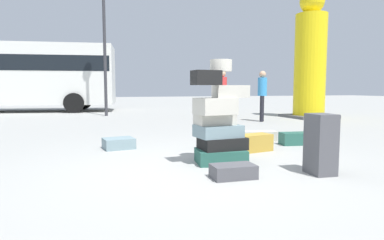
{
  "coord_description": "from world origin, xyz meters",
  "views": [
    {
      "loc": [
        -1.4,
        -4.2,
        1.1
      ],
      "look_at": [
        0.44,
        1.68,
        0.51
      ],
      "focal_mm": 30.96,
      "sensor_mm": 36.0,
      "label": 1
    }
  ],
  "objects": [
    {
      "name": "suitcase_slate_behind_tower",
      "position": [
        -0.89,
        1.92,
        0.1
      ],
      "size": [
        0.59,
        0.51,
        0.19
      ],
      "primitive_type": "cube",
      "rotation": [
        0.0,
        0.0,
        0.15
      ],
      "color": "gray",
      "rests_on": "ground"
    },
    {
      "name": "ground_plane",
      "position": [
        0.0,
        0.0,
        0.0
      ],
      "size": [
        80.0,
        80.0,
        0.0
      ],
      "primitive_type": "plane",
      "color": "#9E9E99"
    },
    {
      "name": "parked_bus",
      "position": [
        -4.98,
        13.34,
        1.83
      ],
      "size": [
        9.95,
        3.81,
        3.15
      ],
      "rotation": [
        0.0,
        0.0,
        -0.14
      ],
      "color": "silver",
      "rests_on": "ground"
    },
    {
      "name": "yellow_dummy_statue",
      "position": [
        6.56,
        6.43,
        2.12
      ],
      "size": [
        1.61,
        1.61,
        4.73
      ],
      "color": "yellow",
      "rests_on": "ground"
    },
    {
      "name": "person_bearded_onlooker",
      "position": [
        2.77,
        5.81,
        1.0
      ],
      "size": [
        0.3,
        0.3,
        1.69
      ],
      "rotation": [
        0.0,
        0.0,
        -2.28
      ],
      "color": "brown",
      "rests_on": "ground"
    },
    {
      "name": "lamp_post",
      "position": [
        -0.73,
        9.55,
        3.96
      ],
      "size": [
        0.36,
        0.36,
        6.07
      ],
      "color": "#333338",
      "rests_on": "ground"
    },
    {
      "name": "suitcase_charcoal_white_trunk",
      "position": [
        0.28,
        -0.55,
        0.08
      ],
      "size": [
        0.54,
        0.33,
        0.17
      ],
      "primitive_type": "cube",
      "rotation": [
        0.0,
        0.0,
        -0.03
      ],
      "color": "#4C4C51",
      "rests_on": "ground"
    },
    {
      "name": "person_tourist_with_camera",
      "position": [
        4.13,
        5.64,
        1.01
      ],
      "size": [
        0.3,
        0.3,
        1.68
      ],
      "rotation": [
        0.0,
        0.0,
        -2.17
      ],
      "color": "black",
      "rests_on": "ground"
    },
    {
      "name": "suitcase_charcoal_left_side",
      "position": [
        1.42,
        -0.7,
        0.39
      ],
      "size": [
        0.3,
        0.36,
        0.78
      ],
      "primitive_type": "cube",
      "rotation": [
        0.0,
        0.0,
        -0.05
      ],
      "color": "#4C4C51",
      "rests_on": "ground"
    },
    {
      "name": "suitcase_teal_foreground_far",
      "position": [
        2.52,
        1.31,
        0.12
      ],
      "size": [
        0.75,
        0.39,
        0.24
      ],
      "primitive_type": "cube",
      "rotation": [
        0.0,
        0.0,
        -0.13
      ],
      "color": "#26594C",
      "rests_on": "ground"
    },
    {
      "name": "suitcase_tower",
      "position": [
        0.41,
        0.27,
        0.58
      ],
      "size": [
        0.87,
        0.62,
        1.51
      ],
      "color": "#26594C",
      "rests_on": "ground"
    },
    {
      "name": "suitcase_cream_foreground_near",
      "position": [
        2.02,
        1.99,
        0.1
      ],
      "size": [
        0.76,
        0.47,
        0.21
      ],
      "primitive_type": "cube",
      "rotation": [
        0.0,
        0.0,
        -0.24
      ],
      "color": "beige",
      "rests_on": "ground"
    },
    {
      "name": "suitcase_tan_upright_blue",
      "position": [
        1.34,
        0.96,
        0.15
      ],
      "size": [
        0.7,
        0.44,
        0.3
      ],
      "primitive_type": "cube",
      "rotation": [
        0.0,
        0.0,
        0.19
      ],
      "color": "#B28C33",
      "rests_on": "ground"
    },
    {
      "name": "suitcase_teal_right_side",
      "position": [
        0.88,
        1.49,
        0.15
      ],
      "size": [
        0.62,
        0.45,
        0.29
      ],
      "primitive_type": "cube",
      "rotation": [
        0.0,
        0.0,
        -0.13
      ],
      "color": "#26594C",
      "rests_on": "ground"
    }
  ]
}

